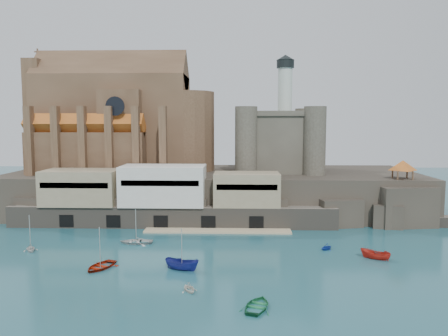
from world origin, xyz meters
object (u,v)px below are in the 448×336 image
(church, at_px, (120,123))
(boat_1, at_px, (189,291))
(pavilion, at_px, (403,167))
(castle_keep, at_px, (278,138))
(boat_0, at_px, (100,268))
(boat_2, at_px, (182,270))

(church, relative_size, boat_1, 15.99)
(church, xyz_separation_m, pavilion, (66.13, -15.85, -9.40))
(church, relative_size, castle_keep, 1.60)
(church, xyz_separation_m, castle_keep, (40.21, -0.78, -3.81))
(boat_0, xyz_separation_m, boat_2, (12.61, -0.37, 0.00))
(church, distance_m, boat_0, 52.91)
(castle_keep, bearing_deg, boat_1, -106.44)
(boat_2, bearing_deg, boat_1, -147.15)
(castle_keep, bearing_deg, church, 178.89)
(church, xyz_separation_m, boat_0, (9.24, -47.16, -22.13))
(boat_0, bearing_deg, boat_1, -9.65)
(castle_keep, xyz_separation_m, boat_2, (-18.35, -46.75, -18.31))
(pavilion, relative_size, boat_2, 1.14)
(church, bearing_deg, castle_keep, -1.11)
(pavilion, height_order, boat_0, pavilion)
(castle_keep, xyz_separation_m, boat_1, (-16.29, -55.20, -18.31))
(pavilion, bearing_deg, boat_0, -151.17)
(castle_keep, distance_m, pavilion, 30.50)
(pavilion, xyz_separation_m, boat_0, (-56.89, -31.31, -12.73))
(boat_0, bearing_deg, pavilion, 50.17)
(castle_keep, distance_m, boat_1, 60.40)
(castle_keep, height_order, pavilion, castle_keep)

